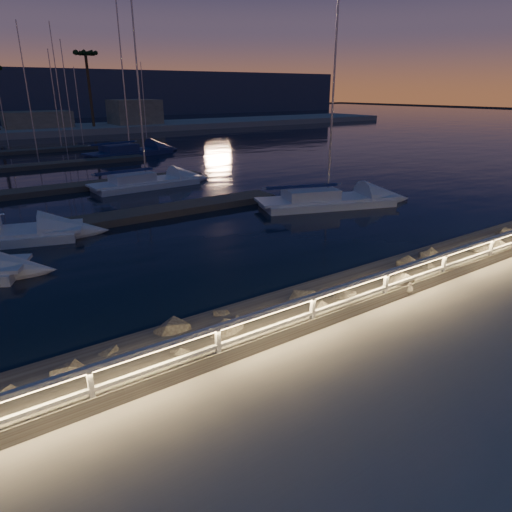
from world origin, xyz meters
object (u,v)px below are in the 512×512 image
Objects in this scene: sailboat_d at (324,200)px; sailboat_g at (143,182)px; guard_rail at (282,314)px; sailboat_l at (128,152)px.

sailboat_d is 1.06× the size of sailboat_g.
guard_rail is 24.59m from sailboat_g.
sailboat_l is at bearing 113.09° from sailboat_d.
sailboat_d is 29.13m from sailboat_l.
sailboat_l is at bearing 75.46° from guard_rail.
guard_rail is 3.15× the size of sailboat_g.
sailboat_d is 13.78m from sailboat_g.
sailboat_g is at bearing 139.95° from sailboat_d.
sailboat_g is (-7.05, 11.84, 0.00)m from sailboat_d.
sailboat_d reaches higher than guard_rail.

